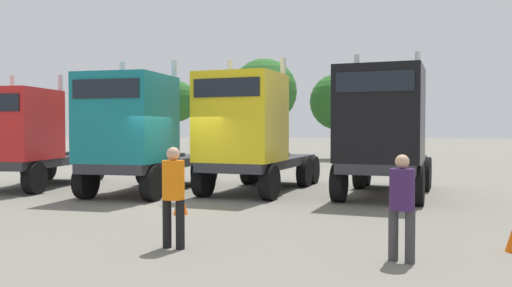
# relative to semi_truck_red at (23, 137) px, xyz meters

# --- Properties ---
(ground) EXTENTS (200.00, 200.00, 0.00)m
(ground) POSITION_rel_semi_truck_red_xyz_m (6.28, -2.07, -1.85)
(ground) COLOR slate
(semi_truck_red) EXTENTS (2.62, 5.80, 4.09)m
(semi_truck_red) POSITION_rel_semi_truck_red_xyz_m (0.00, 0.00, 0.00)
(semi_truck_red) COLOR #333338
(semi_truck_red) RESTS_ON ground
(semi_truck_teal) EXTENTS (3.09, 6.63, 4.41)m
(semi_truck_teal) POSITION_rel_semi_truck_red_xyz_m (4.48, -0.73, 0.15)
(semi_truck_teal) COLOR #333338
(semi_truck_teal) RESTS_ON ground
(semi_truck_yellow) EXTENTS (3.76, 6.59, 4.47)m
(semi_truck_yellow) POSITION_rel_semi_truck_red_xyz_m (8.03, -0.02, 0.14)
(semi_truck_yellow) COLOR #333338
(semi_truck_yellow) RESTS_ON ground
(semi_truck_black) EXTENTS (3.71, 6.32, 4.55)m
(semi_truck_black) POSITION_rel_semi_truck_red_xyz_m (12.23, -0.47, 0.23)
(semi_truck_black) COLOR #333338
(semi_truck_black) RESTS_ON ground
(visitor_in_hivis) EXTENTS (0.49, 0.49, 1.82)m
(visitor_in_hivis) POSITION_rel_semi_truck_red_xyz_m (7.96, -7.72, -0.79)
(visitor_in_hivis) COLOR black
(visitor_in_hivis) RESTS_ON ground
(visitor_with_camera) EXTENTS (0.54, 0.54, 1.74)m
(visitor_with_camera) POSITION_rel_semi_truck_red_xyz_m (11.88, -8.05, -0.85)
(visitor_with_camera) COLOR #393939
(visitor_with_camera) RESTS_ON ground
(traffic_cone_near) EXTENTS (0.36, 0.36, 0.66)m
(traffic_cone_near) POSITION_rel_semi_truck_red_xyz_m (6.99, -4.15, -1.53)
(traffic_cone_near) COLOR #F2590C
(traffic_cone_near) RESTS_ON ground
(oak_far_left) EXTENTS (3.06, 3.06, 5.70)m
(oak_far_left) POSITION_rel_semi_truck_red_xyz_m (-1.00, 20.88, 2.28)
(oak_far_left) COLOR #4C3823
(oak_far_left) RESTS_ON ground
(oak_far_centre) EXTENTS (4.11, 4.11, 6.51)m
(oak_far_centre) POSITION_rel_semi_truck_red_xyz_m (6.37, 15.55, 2.59)
(oak_far_centre) COLOR #4C3823
(oak_far_centre) RESTS_ON ground
(oak_far_right) EXTENTS (3.88, 3.88, 5.93)m
(oak_far_right) POSITION_rel_semi_truck_red_xyz_m (10.95, 19.62, 2.12)
(oak_far_right) COLOR #4C3823
(oak_far_right) RESTS_ON ground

